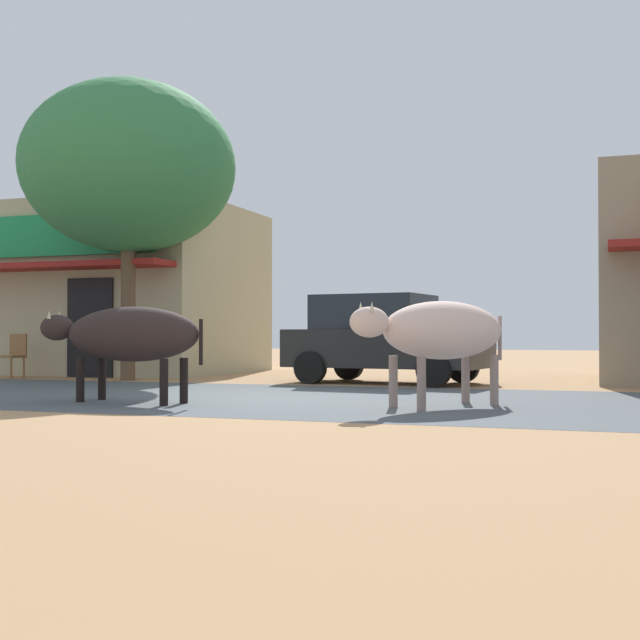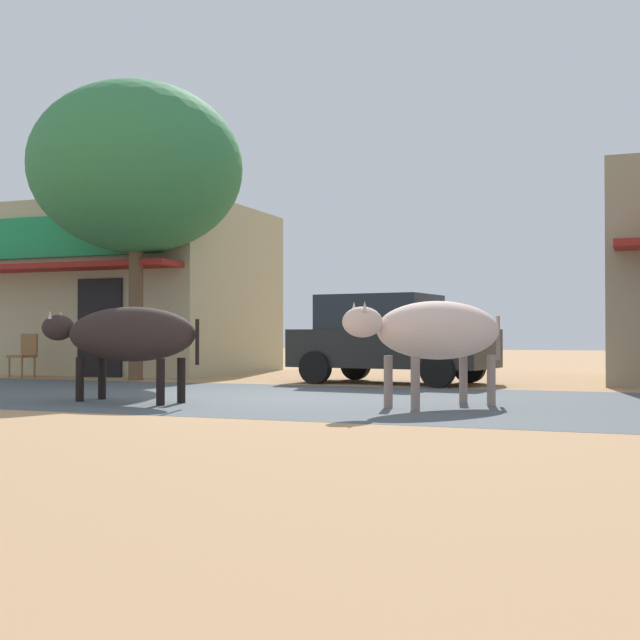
{
  "view_description": "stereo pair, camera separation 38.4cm",
  "coord_description": "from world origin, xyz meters",
  "px_view_note": "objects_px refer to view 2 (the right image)",
  "views": [
    {
      "loc": [
        4.95,
        -11.21,
        0.9
      ],
      "look_at": [
        0.85,
        0.6,
        1.12
      ],
      "focal_mm": 47.58,
      "sensor_mm": 36.0,
      "label": 1
    },
    {
      "loc": [
        5.31,
        -11.07,
        0.9
      ],
      "look_at": [
        0.85,
        0.6,
        1.12
      ],
      "focal_mm": 47.58,
      "sensor_mm": 36.0,
      "label": 2
    }
  ],
  "objects_px": {
    "cafe_chair_near_tree": "(25,353)",
    "roadside_tree": "(136,168)",
    "parked_hatchback_car": "(389,338)",
    "cow_near_brown": "(126,335)",
    "cow_far_dark": "(437,331)"
  },
  "relations": [
    {
      "from": "roadside_tree",
      "to": "parked_hatchback_car",
      "type": "distance_m",
      "value": 6.08
    },
    {
      "from": "roadside_tree",
      "to": "parked_hatchback_car",
      "type": "bearing_deg",
      "value": 8.56
    },
    {
      "from": "parked_hatchback_car",
      "to": "cow_far_dark",
      "type": "relative_size",
      "value": 1.61
    },
    {
      "from": "cow_far_dark",
      "to": "cafe_chair_near_tree",
      "type": "height_order",
      "value": "cow_far_dark"
    },
    {
      "from": "cafe_chair_near_tree",
      "to": "roadside_tree",
      "type": "bearing_deg",
      "value": 0.19
    },
    {
      "from": "roadside_tree",
      "to": "cafe_chair_near_tree",
      "type": "xyz_separation_m",
      "value": [
        -2.71,
        -0.01,
        -3.7
      ]
    },
    {
      "from": "cow_far_dark",
      "to": "cow_near_brown",
      "type": "bearing_deg",
      "value": -169.82
    },
    {
      "from": "parked_hatchback_car",
      "to": "cow_near_brown",
      "type": "bearing_deg",
      "value": -110.51
    },
    {
      "from": "cow_far_dark",
      "to": "cafe_chair_near_tree",
      "type": "distance_m",
      "value": 10.51
    },
    {
      "from": "cow_near_brown",
      "to": "cow_far_dark",
      "type": "distance_m",
      "value": 4.12
    },
    {
      "from": "cafe_chair_near_tree",
      "to": "cow_far_dark",
      "type": "bearing_deg",
      "value": -22.37
    },
    {
      "from": "cafe_chair_near_tree",
      "to": "parked_hatchback_car",
      "type": "bearing_deg",
      "value": 5.64
    },
    {
      "from": "cafe_chair_near_tree",
      "to": "cow_near_brown",
      "type": "bearing_deg",
      "value": -39.88
    },
    {
      "from": "cow_far_dark",
      "to": "parked_hatchback_car",
      "type": "bearing_deg",
      "value": 112.85
    },
    {
      "from": "cow_near_brown",
      "to": "cafe_chair_near_tree",
      "type": "bearing_deg",
      "value": 140.12
    }
  ]
}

